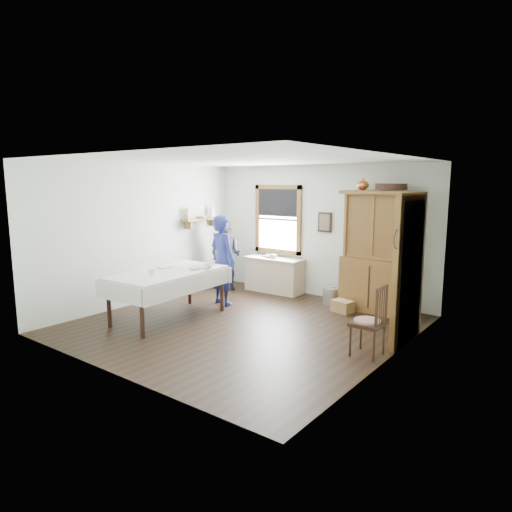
% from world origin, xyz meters
% --- Properties ---
extents(room, '(5.01, 5.01, 2.70)m').
position_xyz_m(room, '(0.00, 0.00, 1.35)').
color(room, black).
rests_on(room, ground).
extents(window, '(1.18, 0.07, 1.48)m').
position_xyz_m(window, '(-1.00, 2.46, 1.64)').
color(window, white).
rests_on(window, room).
extents(doorway, '(0.09, 1.14, 2.22)m').
position_xyz_m(doorway, '(2.46, 0.85, 1.16)').
color(doorway, '#443831').
rests_on(doorway, room).
extents(wall_shelf, '(0.24, 1.00, 0.44)m').
position_xyz_m(wall_shelf, '(-2.37, 1.54, 1.57)').
color(wall_shelf, brown).
rests_on(wall_shelf, room).
extents(framed_picture, '(0.30, 0.04, 0.40)m').
position_xyz_m(framed_picture, '(0.15, 2.46, 1.55)').
color(framed_picture, black).
rests_on(framed_picture, room).
extents(rug_beater, '(0.01, 0.27, 0.27)m').
position_xyz_m(rug_beater, '(2.45, 0.30, 1.72)').
color(rug_beater, black).
rests_on(rug_beater, room).
extents(work_counter, '(1.31, 0.52, 0.74)m').
position_xyz_m(work_counter, '(-0.92, 2.21, 0.37)').
color(work_counter, '#C3B187').
rests_on(work_counter, room).
extents(china_hutch, '(1.32, 0.66, 2.21)m').
position_xyz_m(china_hutch, '(1.40, 2.14, 1.10)').
color(china_hutch, brown).
rests_on(china_hutch, room).
extents(dining_table, '(1.24, 2.16, 0.84)m').
position_xyz_m(dining_table, '(-1.25, -0.50, 0.42)').
color(dining_table, white).
rests_on(dining_table, room).
extents(spindle_chair, '(0.47, 0.47, 1.00)m').
position_xyz_m(spindle_chair, '(2.21, -0.01, 0.50)').
color(spindle_chair, black).
rests_on(spindle_chair, room).
extents(pail, '(0.38, 0.38, 0.32)m').
position_xyz_m(pail, '(0.54, 2.05, 0.16)').
color(pail, '#9B9FA3').
rests_on(pail, room).
extents(wicker_basket, '(0.42, 0.34, 0.22)m').
position_xyz_m(wicker_basket, '(0.99, 1.69, 0.11)').
color(wicker_basket, '#A77E4C').
rests_on(wicker_basket, room).
extents(woman_blue, '(0.65, 0.49, 1.61)m').
position_xyz_m(woman_blue, '(-1.13, 0.78, 0.80)').
color(woman_blue, navy).
rests_on(woman_blue, room).
extents(figure_dark, '(0.79, 0.67, 1.42)m').
position_xyz_m(figure_dark, '(-1.89, 1.75, 0.71)').
color(figure_dark, black).
rests_on(figure_dark, room).
extents(table_cup_a, '(0.16, 0.16, 0.10)m').
position_xyz_m(table_cup_a, '(-0.81, 0.02, 0.89)').
color(table_cup_a, white).
rests_on(table_cup_a, dining_table).
extents(table_cup_b, '(0.12, 0.12, 0.10)m').
position_xyz_m(table_cup_b, '(-1.20, -0.89, 0.89)').
color(table_cup_b, white).
rests_on(table_cup_b, dining_table).
extents(table_bowl, '(0.28, 0.28, 0.05)m').
position_xyz_m(table_bowl, '(-0.98, -0.11, 0.87)').
color(table_bowl, white).
rests_on(table_bowl, dining_table).
extents(counter_book, '(0.22, 0.27, 0.02)m').
position_xyz_m(counter_book, '(-1.20, 2.27, 0.76)').
color(counter_book, '#6C6048').
rests_on(counter_book, work_counter).
extents(counter_bowl, '(0.23, 0.23, 0.06)m').
position_xyz_m(counter_bowl, '(-0.99, 2.20, 0.78)').
color(counter_bowl, white).
rests_on(counter_bowl, work_counter).
extents(shelf_bowl, '(0.22, 0.22, 0.05)m').
position_xyz_m(shelf_bowl, '(-2.37, 1.55, 1.60)').
color(shelf_bowl, white).
rests_on(shelf_bowl, wall_shelf).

